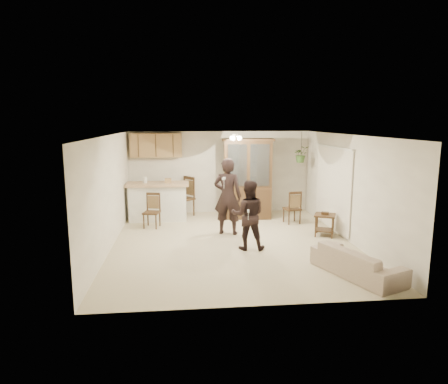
{
  "coord_description": "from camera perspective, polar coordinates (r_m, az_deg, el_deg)",
  "views": [
    {
      "loc": [
        -1.12,
        -8.91,
        2.82
      ],
      "look_at": [
        -0.16,
        0.4,
        1.14
      ],
      "focal_mm": 32.0,
      "sensor_mm": 36.0,
      "label": 1
    }
  ],
  "objects": [
    {
      "name": "hanging_plant",
      "position": [
        11.85,
        10.95,
        5.3
      ],
      "size": [
        0.43,
        0.37,
        0.48
      ],
      "primitive_type": "imported",
      "color": "#335923",
      "rests_on": "ceiling"
    },
    {
      "name": "side_table",
      "position": [
        10.2,
        14.17,
        -4.54
      ],
      "size": [
        0.65,
        0.65,
        0.6
      ],
      "rotation": [
        0.0,
        0.0,
        -0.42
      ],
      "color": "#352013",
      "rests_on": "floor"
    },
    {
      "name": "wall_right",
      "position": [
        9.83,
        17.36,
        0.53
      ],
      "size": [
        0.02,
        6.5,
        2.5
      ],
      "primitive_type": "cube",
      "color": "white",
      "rests_on": "ground"
    },
    {
      "name": "plant_cord",
      "position": [
        11.83,
        11.0,
        6.87
      ],
      "size": [
        0.01,
        0.01,
        0.65
      ],
      "primitive_type": "cylinder",
      "color": "black",
      "rests_on": "ceiling"
    },
    {
      "name": "bar_top",
      "position": [
        11.42,
        -9.49,
        1.12
      ],
      "size": [
        1.75,
        0.7,
        0.08
      ],
      "primitive_type": "cube",
      "color": "tan",
      "rests_on": "breakfast_bar"
    },
    {
      "name": "controller_adult",
      "position": [
        9.4,
        -0.01,
        1.93
      ],
      "size": [
        0.1,
        0.17,
        0.05
      ],
      "primitive_type": "cube",
      "rotation": [
        0.0,
        0.0,
        2.83
      ],
      "color": "white",
      "rests_on": "adult"
    },
    {
      "name": "breakfast_bar",
      "position": [
        11.52,
        -9.41,
        -1.58
      ],
      "size": [
        1.6,
        0.55,
        1.0
      ],
      "primitive_type": "cube",
      "color": "silver",
      "rests_on": "floor"
    },
    {
      "name": "upper_cabinets",
      "position": [
        12.02,
        -9.67,
        6.6
      ],
      "size": [
        1.5,
        0.34,
        0.7
      ],
      "primitive_type": "cube",
      "color": "brown",
      "rests_on": "wall_back"
    },
    {
      "name": "ceiling",
      "position": [
        8.98,
        1.28,
        8.14
      ],
      "size": [
        5.5,
        6.5,
        0.02
      ],
      "primitive_type": "cube",
      "color": "white",
      "rests_on": "wall_back"
    },
    {
      "name": "wall_left",
      "position": [
        9.19,
        -16.02,
        -0.05
      ],
      "size": [
        0.02,
        6.5,
        2.5
      ],
      "primitive_type": "cube",
      "color": "white",
      "rests_on": "ground"
    },
    {
      "name": "wall_front",
      "position": [
        5.97,
        5.13,
        -5.09
      ],
      "size": [
        5.5,
        0.02,
        2.5
      ],
      "primitive_type": "cube",
      "color": "white",
      "rests_on": "ground"
    },
    {
      "name": "controller_child",
      "position": [
        8.4,
        3.49,
        -2.73
      ],
      "size": [
        0.06,
        0.14,
        0.04
      ],
      "primitive_type": "cube",
      "rotation": [
        0.0,
        0.0,
        2.98
      ],
      "color": "white",
      "rests_on": "child"
    },
    {
      "name": "adult",
      "position": [
        9.93,
        0.52,
        -0.97
      ],
      "size": [
        0.76,
        0.61,
        1.8
      ],
      "primitive_type": "imported",
      "rotation": [
        0.0,
        0.0,
        2.83
      ],
      "color": "black",
      "rests_on": "floor"
    },
    {
      "name": "child",
      "position": [
        8.81,
        3.47,
        -3.92
      ],
      "size": [
        0.73,
        0.61,
        1.35
      ],
      "primitive_type": "imported",
      "rotation": [
        0.0,
        0.0,
        2.98
      ],
      "color": "black",
      "rests_on": "floor"
    },
    {
      "name": "floor",
      "position": [
        9.41,
        1.22,
        -7.26
      ],
      "size": [
        6.5,
        6.5,
        0.0
      ],
      "primitive_type": "plane",
      "color": "beige",
      "rests_on": "ground"
    },
    {
      "name": "chair_hutch_right",
      "position": [
        11.26,
        9.67,
        -3.11
      ],
      "size": [
        0.48,
        0.48,
        0.92
      ],
      "rotation": [
        0.0,
        0.0,
        3.33
      ],
      "color": "#352013",
      "rests_on": "floor"
    },
    {
      "name": "wall_back",
      "position": [
        12.31,
        -0.62,
        2.85
      ],
      "size": [
        5.5,
        0.02,
        2.5
      ],
      "primitive_type": "cube",
      "color": "white",
      "rests_on": "ground"
    },
    {
      "name": "chair_hutch_left",
      "position": [
        12.01,
        -5.78,
        -1.85
      ],
      "size": [
        0.73,
        0.73,
        1.17
      ],
      "rotation": [
        0.0,
        0.0,
        -0.89
      ],
      "color": "#352013",
      "rests_on": "floor"
    },
    {
      "name": "vertical_blinds",
      "position": [
        10.67,
        15.24,
        0.54
      ],
      "size": [
        0.06,
        2.3,
        2.1
      ],
      "primitive_type": null,
      "color": "white",
      "rests_on": "wall_right"
    },
    {
      "name": "ceiling_fixture",
      "position": [
        10.2,
        1.56,
        7.82
      ],
      "size": [
        0.36,
        0.36,
        0.2
      ],
      "primitive_type": null,
      "color": "#FEEEBF",
      "rests_on": "ceiling"
    },
    {
      "name": "sofa",
      "position": [
        7.79,
        18.51,
        -8.72
      ],
      "size": [
        1.38,
        2.01,
        0.73
      ],
      "primitive_type": "imported",
      "rotation": [
        0.0,
        0.0,
        1.96
      ],
      "color": "beige",
      "rests_on": "floor"
    },
    {
      "name": "chair_bar",
      "position": [
        10.83,
        -10.27,
        -3.67
      ],
      "size": [
        0.49,
        0.49,
        0.92
      ],
      "rotation": [
        0.0,
        0.0,
        -0.24
      ],
      "color": "#352013",
      "rests_on": "floor"
    },
    {
      "name": "china_hutch",
      "position": [
        11.56,
        3.39,
        1.83
      ],
      "size": [
        1.51,
        0.68,
        2.32
      ],
      "rotation": [
        0.0,
        0.0,
        -0.08
      ],
      "color": "#352013",
      "rests_on": "floor"
    }
  ]
}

